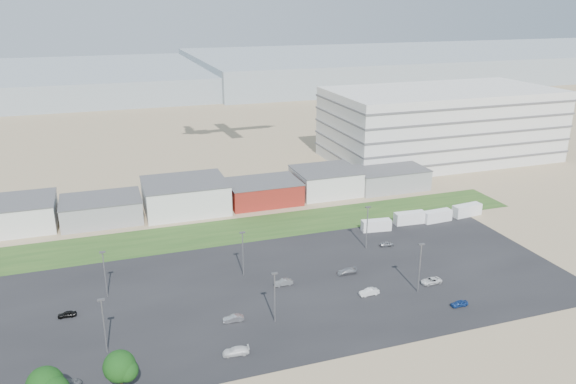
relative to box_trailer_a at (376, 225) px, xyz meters
name	(u,v)px	position (x,y,z in m)	size (l,w,h in m)	color
ground	(291,349)	(-36.77, -40.66, -1.39)	(700.00, 700.00, 0.00)	#96825F
parking_lot	(282,288)	(-31.77, -20.66, -1.38)	(120.00, 50.00, 0.01)	black
grass_strip	(222,232)	(-36.77, 11.34, -1.38)	(160.00, 16.00, 0.02)	#25481B
hills_backdrop	(195,77)	(3.23, 274.34, 3.11)	(700.00, 200.00, 9.00)	gray
building_row	(144,200)	(-53.77, 30.34, 2.61)	(170.00, 20.00, 8.00)	silver
parking_garage	(440,124)	(53.23, 54.34, 11.11)	(80.00, 40.00, 25.00)	silver
box_trailer_a	(376,225)	(0.00, 0.00, 0.00)	(7.41, 2.31, 2.78)	silver
box_trailer_b	(410,218)	(10.37, 1.44, 0.13)	(8.09, 2.53, 3.03)	silver
box_trailer_c	(437,216)	(17.90, 0.37, 0.08)	(7.84, 2.45, 2.94)	silver
box_trailer_d	(467,210)	(27.71, 1.29, 0.16)	(8.24, 2.58, 3.09)	silver
tree_near	(120,369)	(-64.00, -42.58, 2.43)	(5.09, 5.09, 7.64)	black
lightpole_front_l	(104,326)	(-65.75, -31.69, 3.53)	(1.16, 0.48, 9.84)	slate
lightpole_front_m	(275,298)	(-36.84, -31.88, 3.49)	(1.15, 0.48, 9.75)	slate
lightpole_front_r	(420,268)	(-6.67, -30.68, 3.80)	(1.22, 0.51, 10.38)	slate
lightpole_back_l	(105,274)	(-65.05, -12.61, 3.41)	(1.13, 0.47, 9.59)	slate
lightpole_back_m	(243,254)	(-37.61, -12.57, 3.52)	(1.15, 0.48, 9.81)	slate
lightpole_back_r	(367,228)	(-7.13, -8.77, 3.78)	(1.22, 0.51, 10.33)	slate
parked_car_0	(431,281)	(-2.31, -28.61, -0.79)	(2.00, 4.34, 1.21)	silver
parked_car_1	(369,292)	(-16.43, -28.71, -0.73)	(1.39, 3.99, 1.31)	silver
parked_car_2	(459,303)	(-2.22, -38.07, -0.81)	(1.36, 3.38, 1.15)	navy
parked_car_3	(236,351)	(-45.85, -39.21, -0.75)	(1.78, 4.39, 1.27)	silver
parked_car_4	(233,319)	(-43.89, -29.45, -0.78)	(1.30, 3.71, 1.22)	#A5A5AA
parked_car_5	(67,314)	(-72.28, -18.02, -0.83)	(1.32, 3.27, 1.11)	black
parked_car_7	(283,282)	(-31.07, -19.47, -0.75)	(1.34, 3.85, 1.27)	#595B5E
parked_car_8	(387,244)	(-2.08, -9.35, -0.83)	(1.32, 3.27, 1.11)	#A5A5AA
parked_car_10	(67,384)	(-71.73, -39.06, -0.76)	(1.76, 4.33, 1.26)	#595B5E
parked_car_12	(347,271)	(-16.85, -19.17, -0.77)	(1.73, 4.26, 1.24)	#A5A5AA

